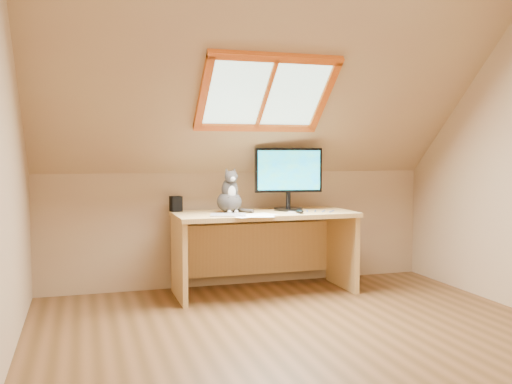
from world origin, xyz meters
name	(u,v)px	position (x,y,z in m)	size (l,w,h in m)	color
ground	(319,347)	(0.00, 0.00, 0.00)	(3.50, 3.50, 0.00)	brown
room_shell	(327,108)	(0.00, -0.09, 1.43)	(3.52, 3.52, 2.41)	tan
desk	(262,236)	(0.10, 1.45, 0.47)	(1.49, 0.65, 0.68)	#DFB46A
monitor	(288,175)	(0.33, 1.44, 0.99)	(0.58, 0.24, 0.53)	black
cat	(230,196)	(-0.19, 1.42, 0.81)	(0.22, 0.26, 0.38)	#423D3B
desk_speaker	(176,204)	(-0.60, 1.63, 0.74)	(0.09, 0.09, 0.13)	black
graphics_tablet	(228,215)	(-0.26, 1.19, 0.69)	(0.28, 0.20, 0.01)	#B2B2B7
mouse	(299,212)	(0.33, 1.17, 0.70)	(0.06, 0.11, 0.03)	black
papers	(264,215)	(0.01, 1.12, 0.68)	(0.35, 0.30, 0.01)	white
cables	(310,212)	(0.46, 1.26, 0.68)	(0.51, 0.26, 0.01)	silver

